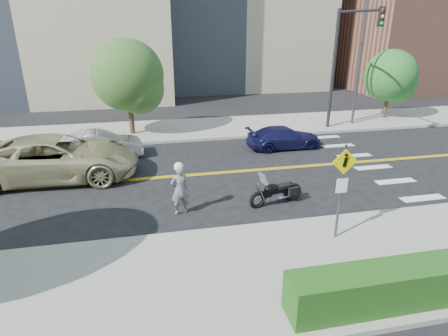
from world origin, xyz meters
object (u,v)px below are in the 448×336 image
parked_car_silver (99,145)px  parked_car_blue (284,137)px  motorcyclist (180,188)px  pedestrian_sign (342,183)px  suv (57,158)px  motorcycle (277,187)px

parked_car_silver → parked_car_blue: (9.61, -0.28, -0.10)m
motorcyclist → parked_car_blue: size_ratio=0.48×
pedestrian_sign → suv: 11.85m
parked_car_silver → parked_car_blue: parked_car_silver is taller
motorcycle → pedestrian_sign: bearing=-86.3°
motorcycle → parked_car_blue: size_ratio=0.54×
motorcycle → parked_car_silver: parked_car_silver is taller
pedestrian_sign → motorcycle: bearing=108.2°
motorcyclist → parked_car_silver: bearing=-78.9°
pedestrian_sign → parked_car_blue: size_ratio=0.74×
pedestrian_sign → parked_car_blue: bearing=79.6°
motorcyclist → suv: size_ratio=0.29×
pedestrian_sign → motorcycle: size_ratio=1.37×
pedestrian_sign → motorcyclist: (-4.55, 2.82, -0.99)m
motorcyclist → pedestrian_sign: bearing=132.3°
parked_car_silver → motorcycle: bearing=-138.4°
motorcyclist → parked_car_blue: 8.91m
motorcycle → motorcyclist: bearing=166.3°
motorcyclist → motorcycle: 3.61m
motorcyclist → parked_car_silver: 7.46m
motorcyclist → suv: 6.49m
motorcycle → suv: suv is taller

